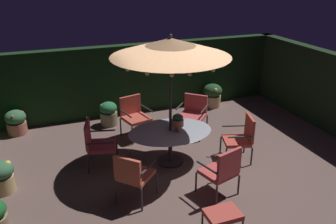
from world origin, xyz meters
The scene contains 16 objects.
ground_plane centered at (0.00, 0.00, -0.01)m, with size 8.63×6.79×0.02m, color brown.
hedge_backdrop_rear centered at (0.00, 3.25, 0.97)m, with size 8.63×0.30×1.94m, color black.
patio_dining_table centered at (-0.20, 0.22, 0.61)m, with size 1.77×1.31×0.73m.
patio_umbrella centered at (-0.20, 0.22, 2.46)m, with size 2.32×2.32×2.72m.
centerpiece_planter centered at (-0.06, 0.15, 0.96)m, with size 0.25×0.25×0.40m.
patio_chair_north centered at (1.26, -0.21, 0.56)m, with size 0.71×0.71×1.00m.
patio_chair_northeast centered at (0.83, 1.33, 0.57)m, with size 0.90×0.90×0.96m.
patio_chair_east centered at (-0.57, 1.69, 0.58)m, with size 0.74×0.74×0.99m.
patio_chair_southeast centered at (-1.67, 0.59, 0.57)m, with size 0.72×0.73×1.01m.
patio_chair_south centered at (-1.29, -0.82, 0.57)m, with size 0.81×0.81×0.96m.
patio_chair_southwest centered at (0.23, -1.23, 0.56)m, with size 0.73×0.71×0.99m.
ottoman_footrest centered at (-0.23, -2.10, 0.36)m, with size 0.53×0.40×0.41m.
potted_plant_right_far centered at (-3.30, 2.84, 0.32)m, with size 0.50×0.50×0.62m.
potted_plant_left_far centered at (2.12, 2.77, 0.36)m, with size 0.56×0.56×0.69m.
potted_plant_front_corner centered at (-3.48, 0.31, 0.34)m, with size 0.47×0.47×0.62m.
potted_plant_back_left centered at (-1.04, 2.55, 0.32)m, with size 0.45×0.45×0.63m.
Camera 1 is at (-2.51, -5.80, 3.85)m, focal length 36.99 mm.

